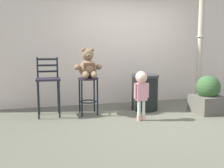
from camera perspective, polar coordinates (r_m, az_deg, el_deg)
name	(u,v)px	position (r m, az deg, el deg)	size (l,w,h in m)	color
ground_plane	(156,122)	(4.23, 10.66, -9.05)	(24.00, 24.00, 0.00)	#5B5E4F
building_wall	(122,28)	(5.86, 2.45, 13.53)	(7.72, 0.30, 3.64)	beige
bar_stool_with_teddy	(88,88)	(4.60, -5.82, -0.98)	(0.40, 0.40, 0.73)	#251F2D
teddy_bear	(88,67)	(4.53, -5.82, 4.21)	(0.54, 0.48, 0.58)	#7A6246
child_walking	(141,85)	(4.16, 7.18, -0.22)	(0.28, 0.22, 0.89)	#DDA994
trash_bin	(145,92)	(5.03, 7.96, -1.98)	(0.59, 0.59, 0.75)	black
lamppost	(199,58)	(5.99, 20.50, 5.86)	(0.30, 0.30, 2.75)	#A3A1A4
bar_chair_empty	(48,82)	(4.62, -15.29, 0.49)	(0.44, 0.44, 1.12)	#251F2D
planter_with_shrub	(208,96)	(5.09, 22.26, -2.69)	(0.55, 0.55, 0.76)	#5B594E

